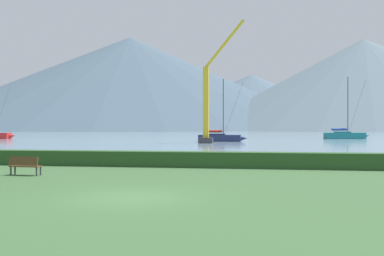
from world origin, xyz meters
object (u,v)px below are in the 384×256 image
sailboat_slip_1 (220,137)px  dock_crane (208,108)px  sailboat_slip_5 (345,135)px  park_bench_under_tree (25,165)px

sailboat_slip_1 → dock_crane: dock_crane is taller
dock_crane → sailboat_slip_5: bearing=47.3°
sailboat_slip_5 → park_bench_under_tree: sailboat_slip_5 is taller
park_bench_under_tree → dock_crane: (4.40, 42.02, 4.71)m
sailboat_slip_5 → park_bench_under_tree: size_ratio=7.55×
sailboat_slip_5 → dock_crane: dock_crane is taller
sailboat_slip_1 → dock_crane: (-1.22, -7.50, 4.57)m
sailboat_slip_5 → dock_crane: bearing=-142.9°
sailboat_slip_1 → park_bench_under_tree: (-5.62, -49.52, -0.13)m
park_bench_under_tree → sailboat_slip_1: bearing=88.8°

